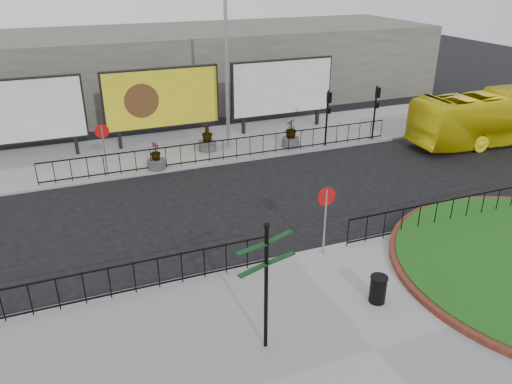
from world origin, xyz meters
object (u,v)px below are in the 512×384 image
billboard_mid (162,99)px  lamp_post (227,58)px  planter_a (156,160)px  planter_c (291,136)px  bus (499,116)px  fingerpost_sign (266,275)px  planter_b (207,140)px  litter_bin (378,289)px

billboard_mid → lamp_post: size_ratio=0.67×
planter_a → planter_c: planter_c is taller
planter_c → bus: bearing=-16.2°
planter_c → planter_a: bearing=-175.7°
billboard_mid → lamp_post: (3.01, -1.97, 2.23)m
fingerpost_sign → planter_b: bearing=65.3°
planter_b → planter_c: size_ratio=0.99×
planter_b → bus: bearing=-15.4°
billboard_mid → planter_c: 7.13m
billboard_mid → fingerpost_sign: 16.83m
fingerpost_sign → planter_a: size_ratio=2.74×
lamp_post → planter_c: bearing=-18.4°
planter_a → fingerpost_sign: bearing=-89.4°
bus → planter_c: 11.59m
fingerpost_sign → planter_a: 13.34m
fingerpost_sign → planter_b: 15.19m
billboard_mid → bus: (17.29, -6.24, -1.14)m
fingerpost_sign → planter_a: fingerpost_sign is taller
planter_a → planter_b: (3.02, 1.60, 0.12)m
litter_bin → bus: size_ratio=0.08×
planter_a → planter_c: (7.37, 0.55, 0.13)m
billboard_mid → planter_b: (1.83, -1.97, -1.90)m
planter_b → billboard_mid: bearing=132.8°
fingerpost_sign → billboard_mid: bearing=72.7°
billboard_mid → planter_c: billboard_mid is taller
litter_bin → planter_c: (3.49, 13.26, 0.17)m
litter_bin → lamp_post: bearing=88.7°
planter_a → billboard_mid: bearing=71.5°
bus → planter_c: bearing=75.7°
billboard_mid → planter_b: size_ratio=4.08×
lamp_post → planter_c: lamp_post is taller
planter_a → bus: bearing=-8.2°
litter_bin → planter_b: planter_b is taller
lamp_post → bus: (14.28, -4.27, -3.37)m
fingerpost_sign → bus: 21.18m
bus → planter_b: bus is taller
litter_bin → planter_c: size_ratio=0.55×
litter_bin → planter_b: size_ratio=0.56×
planter_c → litter_bin: bearing=-104.7°
litter_bin → bus: bearing=34.5°
planter_a → lamp_post: bearing=20.8°
lamp_post → planter_b: size_ratio=6.07×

